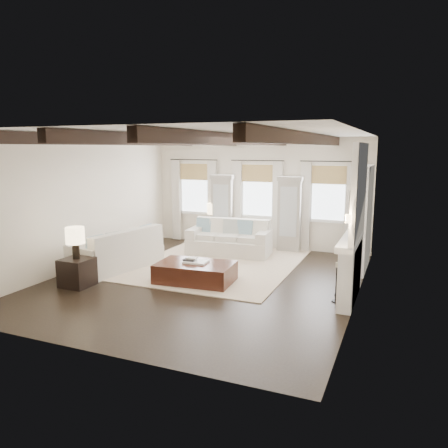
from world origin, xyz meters
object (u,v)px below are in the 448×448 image
at_px(sofa_back, 230,240).
at_px(side_table_back, 213,234).
at_px(sofa_left, 119,253).
at_px(side_table_front, 77,272).
at_px(ottoman, 195,273).

height_order(sofa_back, side_table_back, sofa_back).
height_order(sofa_left, side_table_front, sofa_left).
relative_size(ottoman, side_table_back, 2.67).
relative_size(side_table_front, side_table_back, 0.97).
bearing_deg(side_table_front, ottoman, 28.65).
relative_size(sofa_back, side_table_front, 3.85).
relative_size(ottoman, side_table_front, 2.75).
bearing_deg(ottoman, side_table_back, 103.76).
xyz_separation_m(sofa_left, ottoman, (2.20, -0.26, -0.18)).
relative_size(sofa_left, side_table_front, 4.07).
height_order(sofa_back, side_table_front, sofa_back).
bearing_deg(side_table_back, side_table_front, -101.29).
xyz_separation_m(ottoman, side_table_back, (-1.22, 3.70, 0.09)).
xyz_separation_m(ottoman, side_table_front, (-2.20, -1.20, 0.08)).
bearing_deg(side_table_front, sofa_back, 63.45).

